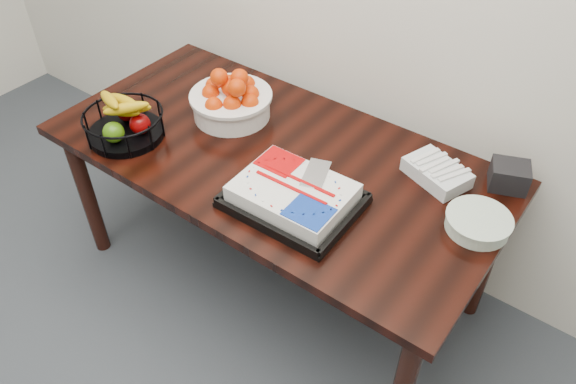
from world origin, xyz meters
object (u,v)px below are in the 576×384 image
Objects in this scene: fruit_basket at (124,122)px; napkin_box at (509,176)px; tangerine_bowl at (231,97)px; cake_tray at (293,195)px; table at (274,169)px; plate_stack at (478,223)px.

fruit_basket reaches higher than napkin_box.
tangerine_bowl reaches higher than fruit_basket.
cake_tray is 1.31× the size of tangerine_bowl.
table is 5.64× the size of fruit_basket.
tangerine_bowl is at bearing 56.37° from fruit_basket.
cake_tray is at bearing -28.43° from tangerine_bowl.
plate_stack is (1.34, 0.35, -0.04)m from fruit_basket.
tangerine_bowl reaches higher than plate_stack.
tangerine_bowl is 2.61× the size of napkin_box.
fruit_basket is at bearing -155.12° from napkin_box.
napkin_box is (0.80, 0.35, 0.13)m from table.
table is at bearing 140.64° from cake_tray.
fruit_basket is (-0.78, -0.08, 0.03)m from cake_tray.
napkin_box is (0.00, 0.27, 0.02)m from plate_stack.
cake_tray is 0.61m from tangerine_bowl.
fruit_basket is at bearing -153.31° from table.
cake_tray is at bearing 5.81° from fruit_basket.
fruit_basket reaches higher than cake_tray.
napkin_box reaches higher than plate_stack.
fruit_basket is at bearing -123.63° from tangerine_bowl.
table is 0.88m from napkin_box.
tangerine_bowl is (-0.30, 0.10, 0.18)m from table.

